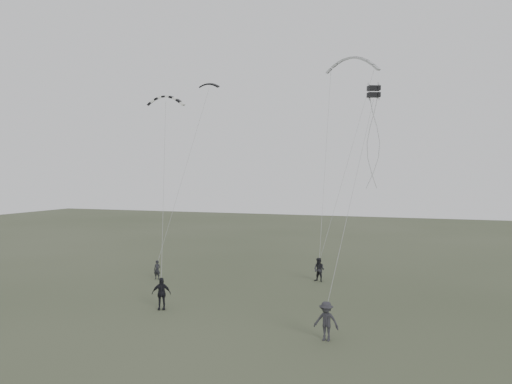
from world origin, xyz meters
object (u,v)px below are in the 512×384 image
(flyer_left, at_px, (157,270))
(kite_box, at_px, (374,92))
(flyer_far, at_px, (326,321))
(kite_pale_large, at_px, (352,58))
(flyer_center, at_px, (161,293))
(flyer_right, at_px, (319,270))
(kite_dark_small, at_px, (209,84))
(kite_striped, at_px, (166,96))

(flyer_left, bearing_deg, kite_box, -7.24)
(flyer_left, bearing_deg, flyer_far, -39.47)
(kite_pale_large, bearing_deg, flyer_center, -118.84)
(flyer_left, bearing_deg, flyer_right, 8.73)
(kite_dark_small, xyz_separation_m, kite_pale_large, (11.60, 3.56, 2.10))
(flyer_far, bearing_deg, kite_pale_large, 100.23)
(flyer_right, bearing_deg, flyer_center, -105.50)
(flyer_left, height_order, kite_dark_small, kite_dark_small)
(kite_pale_large, bearing_deg, kite_dark_small, -163.31)
(kite_striped, bearing_deg, kite_dark_small, 66.88)
(kite_striped, distance_m, kite_box, 14.89)
(flyer_far, distance_m, kite_dark_small, 25.00)
(kite_striped, relative_size, kite_box, 3.58)
(kite_dark_small, bearing_deg, flyer_far, -61.57)
(kite_box, bearing_deg, kite_pale_large, 84.12)
(flyer_right, xyz_separation_m, kite_box, (4.35, -3.48, 12.71))
(flyer_center, relative_size, kite_dark_small, 1.13)
(kite_pale_large, bearing_deg, kite_box, -72.99)
(flyer_center, xyz_separation_m, flyer_far, (10.54, -2.26, -0.01))
(kite_striped, bearing_deg, kite_pale_large, 20.80)
(kite_dark_small, bearing_deg, flyer_left, -124.27)
(kite_dark_small, relative_size, kite_pale_large, 0.38)
(kite_striped, bearing_deg, flyer_left, 121.74)
(flyer_center, relative_size, kite_pale_large, 0.43)
(flyer_far, height_order, kite_box, kite_box)
(kite_striped, height_order, kite_box, kite_striped)
(flyer_left, relative_size, kite_box, 1.95)
(flyer_left, distance_m, kite_box, 20.87)
(flyer_left, height_order, flyer_far, flyer_far)
(flyer_far, relative_size, kite_striped, 0.71)
(kite_dark_small, bearing_deg, kite_box, -33.41)
(flyer_right, distance_m, flyer_far, 13.56)
(kite_box, bearing_deg, kite_striped, 161.31)
(flyer_center, xyz_separation_m, kite_pale_large, (8.86, 16.34, 17.02))
(flyer_far, distance_m, kite_striped, 20.69)
(flyer_center, distance_m, kite_box, 18.73)
(kite_pale_large, relative_size, kite_striped, 1.67)
(flyer_right, bearing_deg, kite_dark_small, -172.26)
(flyer_left, distance_m, kite_striped, 13.32)
(flyer_far, xyz_separation_m, kite_striped, (-13.73, 8.50, 12.93))
(flyer_center, relative_size, flyer_far, 1.01)
(flyer_center, xyz_separation_m, kite_dark_small, (-2.74, 12.78, 14.92))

